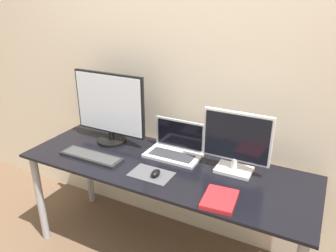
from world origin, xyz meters
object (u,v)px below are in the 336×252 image
at_px(keyboard, 91,156).
at_px(mouse, 156,173).
at_px(laptop, 175,146).
at_px(monitor_left, 110,108).
at_px(monitor_right, 236,142).
at_px(book, 220,199).

height_order(keyboard, mouse, mouse).
bearing_deg(mouse, laptop, 94.99).
distance_m(monitor_left, monitor_right, 0.89).
bearing_deg(monitor_left, laptop, 4.81).
distance_m(laptop, book, 0.57).
bearing_deg(book, monitor_right, 94.17).
distance_m(monitor_left, mouse, 0.62).
height_order(monitor_right, book, monitor_right).
height_order(monitor_right, keyboard, monitor_right).
distance_m(monitor_right, laptop, 0.43).
distance_m(monitor_right, keyboard, 0.92).
xyz_separation_m(monitor_right, keyboard, (-0.87, -0.26, -0.18)).
xyz_separation_m(laptop, book, (0.43, -0.37, -0.04)).
bearing_deg(laptop, monitor_right, -5.65).
bearing_deg(laptop, mouse, -85.01).
distance_m(mouse, book, 0.41).
bearing_deg(book, laptop, 139.67).
bearing_deg(monitor_right, book, -85.83).
xyz_separation_m(keyboard, mouse, (0.48, -0.01, 0.01)).
xyz_separation_m(monitor_left, book, (0.92, -0.33, -0.24)).
bearing_deg(laptop, book, -40.33).
relative_size(monitor_left, monitor_right, 1.36).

